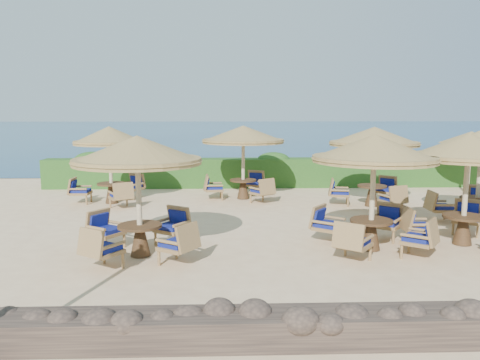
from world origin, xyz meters
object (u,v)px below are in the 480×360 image
(cafe_set_3, at_px, (110,151))
(cafe_set_4, at_px, (243,145))
(extra_parasol, at_px, (471,138))
(cafe_set_6, at_px, (480,160))
(cafe_set_2, at_px, (467,167))
(cafe_set_5, at_px, (374,148))
(cafe_set_0, at_px, (138,174))
(cafe_set_1, at_px, (373,171))

(cafe_set_3, relative_size, cafe_set_4, 0.93)
(extra_parasol, xyz_separation_m, cafe_set_6, (-2.09, -4.47, -0.37))
(cafe_set_2, height_order, cafe_set_5, same)
(extra_parasol, xyz_separation_m, cafe_set_0, (-11.21, -7.39, -0.35))
(cafe_set_0, bearing_deg, cafe_set_1, 3.19)
(cafe_set_1, xyz_separation_m, cafe_set_5, (1.58, 4.94, 0.12))
(cafe_set_2, bearing_deg, cafe_set_5, 99.26)
(cafe_set_5, height_order, cafe_set_6, same)
(extra_parasol, distance_m, cafe_set_6, 4.95)
(cafe_set_2, relative_size, cafe_set_3, 1.00)
(cafe_set_2, distance_m, cafe_set_4, 7.86)
(cafe_set_3, height_order, cafe_set_6, same)
(extra_parasol, bearing_deg, cafe_set_4, -175.47)
(cafe_set_1, bearing_deg, cafe_set_6, 33.91)
(cafe_set_0, xyz_separation_m, cafe_set_1, (5.21, 0.29, 0.00))
(cafe_set_0, relative_size, cafe_set_6, 1.01)
(cafe_set_3, bearing_deg, cafe_set_5, -5.19)
(extra_parasol, height_order, cafe_set_0, cafe_set_0)
(extra_parasol, relative_size, cafe_set_6, 0.87)
(extra_parasol, distance_m, cafe_set_4, 8.71)
(cafe_set_3, distance_m, cafe_set_5, 8.89)
(extra_parasol, distance_m, cafe_set_0, 13.43)
(extra_parasol, bearing_deg, cafe_set_6, -115.07)
(cafe_set_3, distance_m, cafe_set_6, 11.60)
(cafe_set_2, height_order, cafe_set_3, same)
(cafe_set_4, bearing_deg, cafe_set_3, -171.73)
(extra_parasol, xyz_separation_m, cafe_set_3, (-13.26, -1.35, -0.36))
(cafe_set_4, distance_m, cafe_set_6, 7.60)
(cafe_set_0, relative_size, cafe_set_4, 0.94)
(cafe_set_3, relative_size, cafe_set_6, 1.00)
(extra_parasol, height_order, cafe_set_4, cafe_set_4)
(cafe_set_1, relative_size, cafe_set_5, 0.95)
(extra_parasol, bearing_deg, cafe_set_3, -174.17)
(cafe_set_0, height_order, cafe_set_3, same)
(cafe_set_5, bearing_deg, cafe_set_3, 174.81)
(extra_parasol, bearing_deg, cafe_set_0, -146.61)
(cafe_set_6, bearing_deg, cafe_set_1, -146.09)
(cafe_set_6, bearing_deg, cafe_set_4, 150.09)
(cafe_set_0, height_order, cafe_set_1, same)
(extra_parasol, relative_size, cafe_set_3, 0.87)
(cafe_set_5, bearing_deg, cafe_set_1, -107.78)
(cafe_set_2, bearing_deg, cafe_set_1, -171.32)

